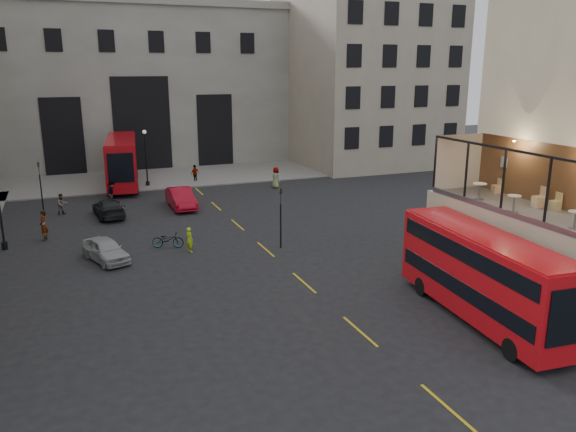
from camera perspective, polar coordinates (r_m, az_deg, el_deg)
name	(u,v)px	position (r m, az deg, el deg)	size (l,w,h in m)	color
ground	(400,324)	(25.59, 11.30, -10.69)	(140.00, 140.00, 0.00)	black
host_frontage	(521,257)	(28.66, 22.55, -3.90)	(3.00, 11.00, 4.50)	tan
cafe_floor	(526,210)	(28.05, 23.01, 0.56)	(3.00, 10.00, 0.10)	slate
gateway	(134,81)	(67.64, -15.42, 13.06)	(35.00, 10.60, 18.00)	#9C9A91
building_right	(363,72)	(67.71, 7.59, 14.31)	(16.60, 18.60, 20.00)	#A49B84
pavement_far	(142,178)	(58.60, -14.60, 3.72)	(40.00, 12.00, 0.12)	slate
traffic_light_near	(281,210)	(34.45, -0.75, 0.61)	(0.16, 0.20, 3.80)	black
traffic_light_far	(40,180)	(47.97, -23.89, 3.40)	(0.16, 0.20, 3.80)	black
street_lamp_a	(0,212)	(38.34, -27.22, 0.36)	(0.36, 0.36, 5.33)	black
street_lamp_b	(146,161)	(54.29, -14.20, 5.39)	(0.36, 0.36, 5.33)	black
bus_near	(482,272)	(26.07, 19.15, -5.41)	(3.06, 10.15, 3.99)	#BA0C13
bus_far	(122,159)	(55.17, -16.51, 5.56)	(3.94, 11.68, 4.57)	#AB0B13
car_a	(106,250)	(34.23, -18.03, -3.28)	(1.60, 3.97, 1.35)	#A2A6AB
car_b	(181,198)	(45.58, -10.82, 1.79)	(1.69, 4.85, 1.60)	#AE0A1D
car_c	(108,208)	(44.29, -17.77, 0.78)	(1.88, 4.64, 1.35)	black
bicycle	(168,240)	(35.79, -12.11, -2.37)	(0.68, 1.94, 1.02)	gray
cyclist	(190,240)	(34.64, -9.98, -2.38)	(0.56, 0.37, 1.55)	#ACE017
pedestrian_a	(62,204)	(46.12, -21.98, 1.12)	(0.78, 0.61, 1.61)	gray
pedestrian_b	(112,191)	(49.75, -17.46, 2.46)	(1.04, 0.60, 1.61)	gray
pedestrian_c	(195,174)	(55.76, -9.43, 4.28)	(1.00, 0.42, 1.71)	gray
pedestrian_d	(276,178)	(52.31, -1.25, 3.92)	(0.95, 0.62, 1.95)	gray
pedestrian_e	(43,226)	(39.65, -23.59, -0.91)	(0.71, 0.47, 1.96)	gray
cafe_table_near	(575,217)	(25.38, 27.16, -0.09)	(0.58, 0.58, 0.73)	beige
cafe_table_mid	(514,201)	(27.23, 21.98, 1.44)	(0.60, 0.60, 0.75)	beige
cafe_table_far	(480,189)	(29.15, 18.89, 2.64)	(0.65, 0.65, 0.82)	white
cafe_chair_b	(555,205)	(28.36, 25.51, 1.04)	(0.41, 0.41, 0.81)	#D4BE7A
cafe_chair_c	(539,201)	(28.60, 24.13, 1.40)	(0.55, 0.55, 0.96)	tan
cafe_chair_d	(496,188)	(31.09, 20.40, 2.65)	(0.44, 0.44, 0.76)	#DBB47E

